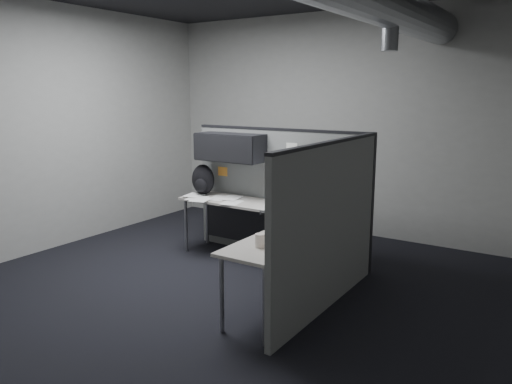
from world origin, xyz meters
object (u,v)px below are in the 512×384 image
Objects in this scene: backpack at (203,180)px; keyboard at (278,213)px; desk at (270,221)px; monitor at (323,190)px; phone at (277,236)px.

keyboard is at bearing -21.77° from backpack.
backpack is (-1.39, 0.41, 0.18)m from keyboard.
keyboard reaches higher than desk.
keyboard is (-0.36, -0.39, -0.23)m from monitor.
monitor is 1.75m from backpack.
monitor reaches higher than keyboard.
keyboard is 1.95× the size of phone.
monitor is at bearing -6.08° from backpack.
backpack is at bearing 175.06° from keyboard.
monitor reaches higher than backpack.
phone is at bearing -48.68° from keyboard.
desk is at bearing -132.80° from monitor.
desk is at bearing 161.44° from keyboard.
backpack reaches higher than phone.
keyboard is 1.05× the size of backpack.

